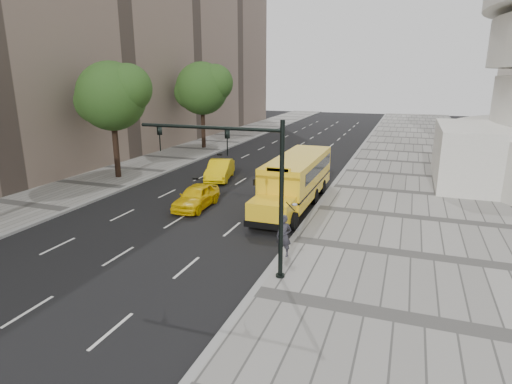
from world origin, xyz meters
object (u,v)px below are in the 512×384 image
(tree_b, at_px, (112,96))
(pedestrian, at_px, (284,236))
(school_bus, at_px, (297,176))
(tree_c, at_px, (203,88))
(taxi_far, at_px, (220,170))
(traffic_signal, at_px, (247,178))
(taxi_near, at_px, (196,197))

(tree_b, relative_size, pedestrian, 4.78)
(school_bus, bearing_deg, tree_c, 131.41)
(school_bus, height_order, taxi_far, school_bus)
(tree_c, bearing_deg, tree_b, -90.03)
(tree_b, relative_size, taxi_far, 1.93)
(taxi_far, distance_m, traffic_signal, 17.10)
(taxi_near, relative_size, traffic_signal, 0.66)
(tree_b, height_order, taxi_far, tree_b)
(tree_b, bearing_deg, taxi_near, -27.32)
(taxi_far, xyz_separation_m, traffic_signal, (7.96, -14.77, 3.32))
(tree_b, distance_m, tree_c, 15.11)
(taxi_near, xyz_separation_m, taxi_far, (-1.71, 7.25, 0.05))
(taxi_near, bearing_deg, school_bus, 26.74)
(taxi_far, bearing_deg, pedestrian, -68.59)
(tree_c, height_order, pedestrian, tree_c)
(taxi_far, relative_size, traffic_signal, 0.73)
(taxi_near, distance_m, traffic_signal, 10.33)
(school_bus, distance_m, traffic_signal, 10.84)
(traffic_signal, bearing_deg, taxi_far, 118.32)
(tree_b, height_order, school_bus, tree_b)
(pedestrian, bearing_deg, traffic_signal, -111.85)
(school_bus, xyz_separation_m, taxi_near, (-5.55, -3.05, -1.04))
(tree_c, xyz_separation_m, taxi_far, (7.63, -12.68, -5.82))
(pedestrian, bearing_deg, tree_c, 126.31)
(tree_c, xyz_separation_m, pedestrian, (16.54, -25.40, -5.50))
(traffic_signal, bearing_deg, school_bus, 93.75)
(traffic_signal, bearing_deg, tree_b, 141.64)
(taxi_near, relative_size, pedestrian, 2.25)
(tree_c, bearing_deg, traffic_signal, -60.41)
(traffic_signal, bearing_deg, tree_c, 119.59)
(tree_c, height_order, school_bus, tree_c)
(tree_c, relative_size, taxi_far, 2.00)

